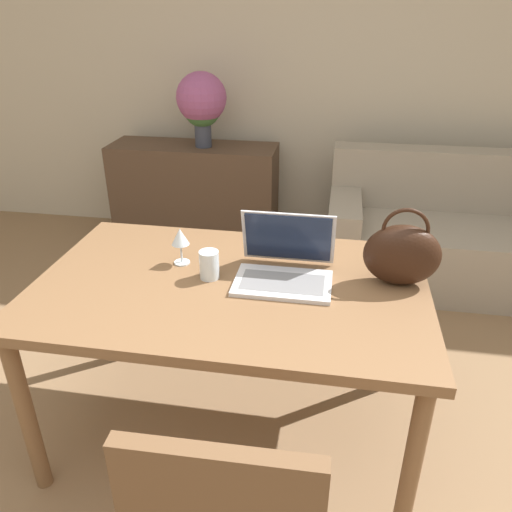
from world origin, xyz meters
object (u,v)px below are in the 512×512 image
(wine_glass, at_px, (180,239))
(couch, at_px, (456,239))
(laptop, at_px, (285,261))
(handbag, at_px, (402,254))
(drinking_glass, at_px, (209,265))
(flower_vase, at_px, (202,102))

(wine_glass, bearing_deg, couch, 46.24)
(laptop, relative_size, handbag, 1.20)
(drinking_glass, xyz_separation_m, handbag, (0.71, 0.08, 0.07))
(laptop, bearing_deg, couch, 56.89)
(flower_vase, bearing_deg, drinking_glass, -74.22)
(wine_glass, bearing_deg, flower_vase, 102.23)
(couch, relative_size, laptop, 4.67)
(handbag, xyz_separation_m, flower_vase, (-1.22, 1.74, 0.20))
(wine_glass, height_order, handbag, handbag)
(couch, height_order, wine_glass, wine_glass)
(couch, bearing_deg, laptop, -123.11)
(handbag, bearing_deg, drinking_glass, -173.77)
(drinking_glass, xyz_separation_m, wine_glass, (-0.14, 0.10, 0.05))
(handbag, bearing_deg, flower_vase, 125.05)
(drinking_glass, xyz_separation_m, flower_vase, (-0.51, 1.81, 0.27))
(couch, bearing_deg, wine_glass, -133.76)
(laptop, distance_m, wine_glass, 0.43)
(wine_glass, distance_m, handbag, 0.85)
(flower_vase, bearing_deg, laptop, -65.62)
(handbag, distance_m, flower_vase, 2.13)
(drinking_glass, bearing_deg, wine_glass, 145.55)
(handbag, bearing_deg, wine_glass, 178.69)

